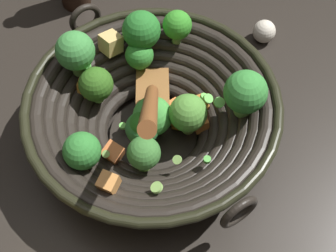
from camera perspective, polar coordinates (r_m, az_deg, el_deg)
ground_plane at (r=0.71m, az=-1.78°, el=-1.31°), size 4.00×4.00×0.00m
wok at (r=0.66m, az=-2.00°, el=1.80°), size 0.39×0.36×0.27m
garlic_bulb at (r=0.83m, az=11.72°, el=11.31°), size 0.04×0.04×0.04m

